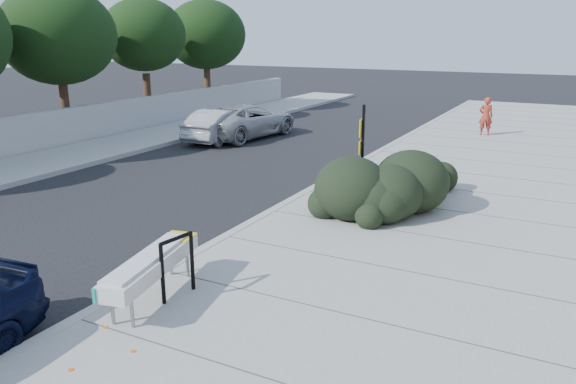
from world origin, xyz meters
name	(u,v)px	position (x,y,z in m)	size (l,w,h in m)	color
ground	(164,278)	(0.00, 0.00, 0.00)	(120.00, 120.00, 0.00)	black
sidewalk_near	(524,238)	(5.60, 5.00, 0.07)	(11.20, 50.00, 0.15)	gray
sidewalk_far	(37,164)	(-9.50, 5.00, 0.07)	(3.00, 50.00, 0.15)	gray
curb_near	(290,202)	(0.00, 5.00, 0.08)	(0.22, 50.00, 0.17)	#9E9E99
curb_far	(69,169)	(-8.00, 5.00, 0.08)	(0.22, 50.00, 0.17)	#9E9E99
far_wall	(1,140)	(-11.20, 5.00, 0.75)	(0.30, 40.00, 1.50)	#9E9E99
tree_far_d	(58,35)	(-12.50, 9.00, 4.19)	(4.60, 4.60, 6.16)	#332114
tree_far_e	(143,35)	(-12.50, 14.00, 4.18)	(4.00, 4.00, 5.90)	#332114
tree_far_f	(206,35)	(-12.50, 19.00, 4.19)	(4.40, 4.40, 6.07)	#332114
bench	(152,265)	(0.60, -0.94, 0.73)	(0.98, 2.49, 0.73)	gray
bike_rack	(177,261)	(0.91, -0.69, 0.77)	(0.16, 0.70, 1.03)	black
sign_post	(362,152)	(1.90, 5.00, 1.60)	(0.11, 0.29, 2.55)	black
hedge	(390,170)	(2.28, 6.03, 0.96)	(2.17, 4.34, 1.63)	black
wagon_silver	(221,125)	(-6.70, 11.75, 0.65)	(1.38, 3.96, 1.30)	#AAABAF
suv_silver	(246,120)	(-6.24, 12.95, 0.70)	(2.33, 5.06, 1.41)	#A0A3A6
pedestrian	(486,116)	(2.84, 17.25, 0.94)	(0.58, 0.38, 1.58)	maroon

